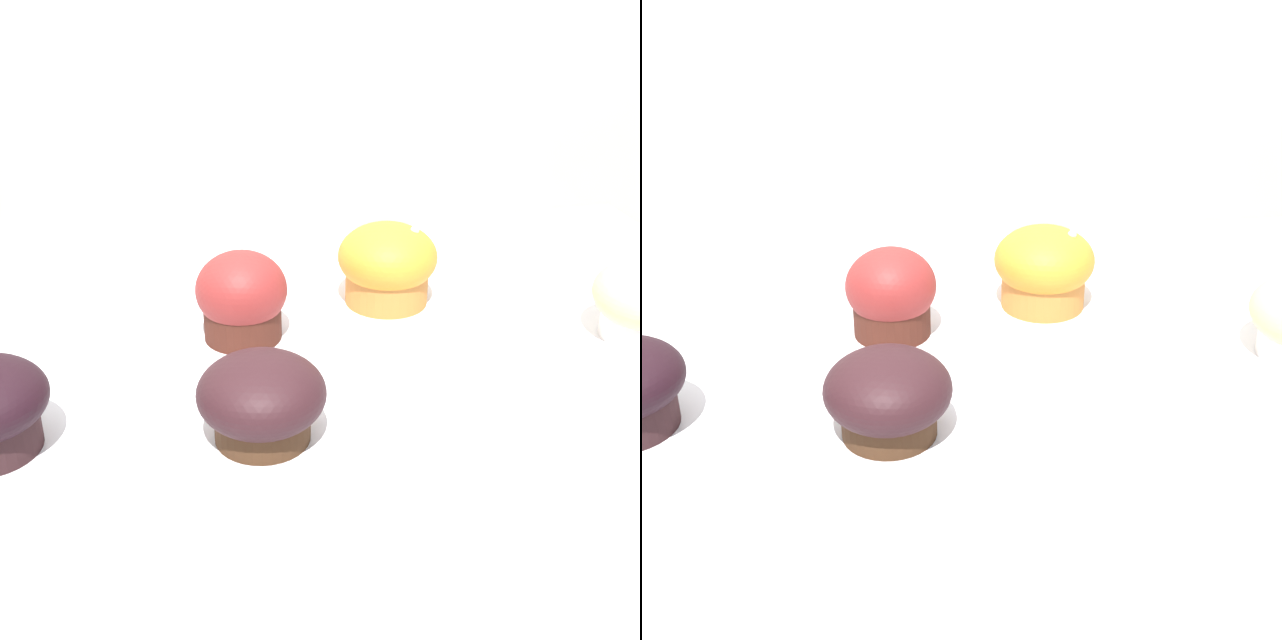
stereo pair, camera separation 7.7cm
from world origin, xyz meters
The scene contains 4 objects.
wall_back centered at (0.00, 0.60, 0.90)m, with size 3.20×0.10×1.80m, color beige.
muffin_front_center centered at (0.13, 0.12, 0.96)m, with size 0.10×0.10×0.08m.
muffin_back_right centered at (-0.04, -0.08, 0.96)m, with size 0.10×0.10×0.07m.
muffin_front_left centered at (-0.02, 0.09, 0.96)m, with size 0.08×0.08×0.08m.
Camera 1 is at (-0.14, -0.64, 1.32)m, focal length 50.00 mm.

